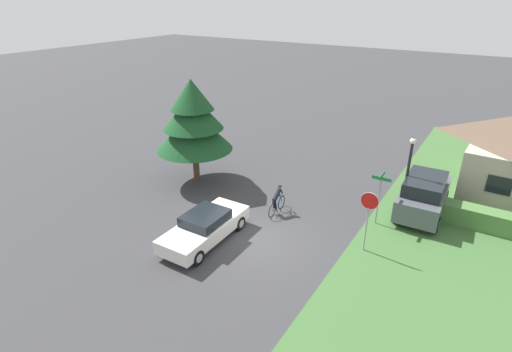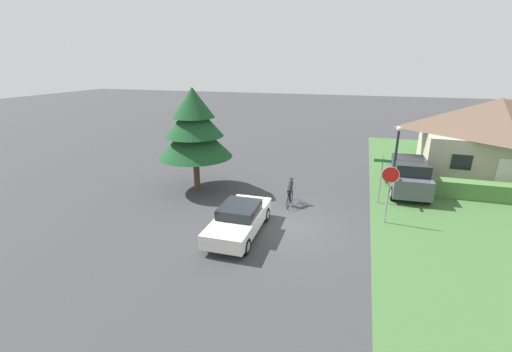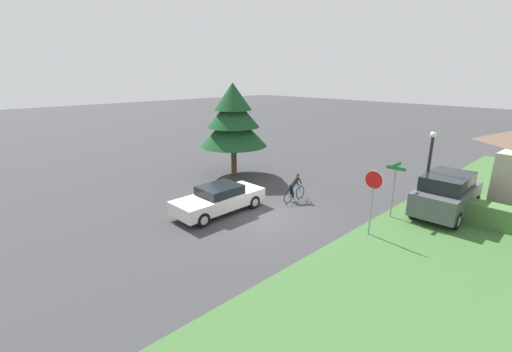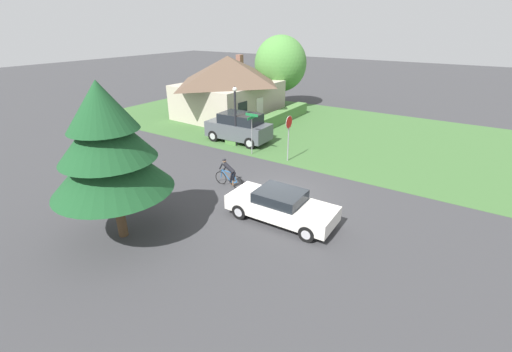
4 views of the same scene
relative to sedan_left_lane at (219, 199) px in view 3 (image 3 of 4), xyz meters
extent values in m
plane|color=#38383A|center=(1.93, 1.20, -0.68)|extent=(140.00, 140.00, 0.00)
cube|color=silver|center=(0.00, -0.01, -0.08)|extent=(1.85, 4.60, 0.62)
cube|color=black|center=(0.00, 0.05, 0.45)|extent=(1.60, 1.93, 0.43)
cylinder|color=black|center=(-0.82, 1.53, -0.35)|extent=(0.25, 0.66, 0.66)
cylinder|color=#ADADB2|center=(-0.82, 1.53, -0.35)|extent=(0.26, 0.39, 0.38)
cylinder|color=black|center=(0.77, 1.56, -0.35)|extent=(0.25, 0.66, 0.66)
cylinder|color=#ADADB2|center=(0.77, 1.56, -0.35)|extent=(0.26, 0.39, 0.38)
cylinder|color=black|center=(-0.77, -1.58, -0.35)|extent=(0.25, 0.66, 0.66)
cylinder|color=#ADADB2|center=(-0.77, -1.58, -0.35)|extent=(0.26, 0.39, 0.38)
cylinder|color=black|center=(0.82, -1.56, -0.35)|extent=(0.25, 0.66, 0.66)
cylinder|color=#ADADB2|center=(0.82, -1.56, -0.35)|extent=(0.26, 0.39, 0.38)
torus|color=black|center=(1.48, 3.37, -0.35)|extent=(0.06, 0.70, 0.70)
torus|color=black|center=(1.46, 4.36, -0.35)|extent=(0.06, 0.70, 0.70)
cylinder|color=#1E66B2|center=(1.47, 3.62, -0.19)|extent=(0.04, 0.18, 0.56)
cylinder|color=#1E66B2|center=(1.46, 3.99, -0.17)|extent=(0.05, 0.62, 0.62)
cylinder|color=#1E66B2|center=(1.47, 3.92, 0.10)|extent=(0.05, 0.74, 0.07)
cylinder|color=#1E66B2|center=(1.47, 3.53, -0.41)|extent=(0.04, 0.33, 0.15)
cylinder|color=#1E66B2|center=(1.48, 3.46, -0.13)|extent=(0.04, 0.21, 0.45)
cylinder|color=#1E66B2|center=(1.46, 4.32, -0.12)|extent=(0.04, 0.12, 0.48)
cylinder|color=black|center=(1.46, 4.28, 0.12)|extent=(0.44, 0.03, 0.02)
ellipsoid|color=black|center=(1.47, 3.55, 0.10)|extent=(0.08, 0.20, 0.05)
cylinder|color=black|center=(1.47, 3.54, -0.07)|extent=(0.12, 0.25, 0.47)
cylinder|color=black|center=(1.47, 3.70, -0.15)|extent=(0.12, 0.25, 0.62)
cylinder|color=#8C6647|center=(1.47, 3.61, -0.44)|extent=(0.08, 0.08, 0.30)
cylinder|color=#8C6647|center=(1.52, 3.77, -0.53)|extent=(0.17, 0.08, 0.21)
cylinder|color=black|center=(1.47, 3.82, 0.32)|extent=(0.24, 0.68, 0.54)
cylinder|color=black|center=(1.46, 4.05, 0.30)|extent=(0.08, 0.25, 0.35)
cylinder|color=black|center=(1.46, 4.33, 0.30)|extent=(0.08, 0.25, 0.35)
sphere|color=#8C6647|center=(1.46, 4.10, 0.64)|extent=(0.19, 0.19, 0.19)
ellipsoid|color=black|center=(1.46, 4.10, 0.69)|extent=(0.22, 0.18, 0.12)
cube|color=#4C5156|center=(7.62, 7.70, 0.15)|extent=(2.13, 4.53, 1.05)
cube|color=black|center=(7.62, 7.52, 1.00)|extent=(1.83, 2.82, 0.66)
cylinder|color=black|center=(6.69, 9.19, -0.29)|extent=(0.31, 0.79, 0.78)
cylinder|color=#ADADB2|center=(6.69, 9.19, -0.29)|extent=(0.32, 0.46, 0.45)
cylinder|color=black|center=(8.44, 9.25, -0.29)|extent=(0.31, 0.79, 0.78)
cylinder|color=#ADADB2|center=(8.44, 9.25, -0.29)|extent=(0.32, 0.46, 0.45)
cylinder|color=black|center=(6.79, 6.16, -0.29)|extent=(0.31, 0.79, 0.78)
cylinder|color=#ADADB2|center=(6.79, 6.16, -0.29)|extent=(0.32, 0.46, 0.45)
cylinder|color=black|center=(8.54, 6.22, -0.29)|extent=(0.31, 0.79, 0.78)
cylinder|color=#ADADB2|center=(8.54, 6.22, -0.29)|extent=(0.32, 0.46, 0.45)
cylinder|color=gray|center=(6.23, 3.04, 0.36)|extent=(0.07, 0.07, 2.08)
cylinder|color=red|center=(6.23, 3.04, 1.71)|extent=(0.73, 0.04, 0.73)
cylinder|color=silver|center=(6.23, 3.04, 1.71)|extent=(0.77, 0.04, 0.77)
cylinder|color=black|center=(6.76, 7.30, 1.15)|extent=(0.14, 0.14, 3.66)
sphere|color=white|center=(6.76, 7.30, 3.11)|extent=(0.29, 0.29, 0.29)
cone|color=black|center=(6.76, 7.30, 3.25)|extent=(0.17, 0.17, 0.12)
cylinder|color=gray|center=(6.00, 5.49, 0.47)|extent=(0.06, 0.06, 2.31)
cube|color=#197238|center=(6.00, 5.49, 1.69)|extent=(0.90, 0.03, 0.16)
cube|color=#197238|center=(6.00, 5.49, 1.85)|extent=(0.03, 0.90, 0.16)
cylinder|color=#4C3823|center=(-4.36, 4.62, 0.32)|extent=(0.36, 0.36, 2.00)
cone|color=#194723|center=(-4.36, 4.62, 2.42)|extent=(4.30, 4.30, 2.21)
cone|color=#194723|center=(-4.36, 4.62, 3.51)|extent=(3.35, 3.35, 1.95)
cone|color=#194723|center=(-4.36, 4.62, 4.44)|extent=(2.41, 2.41, 1.68)
camera|label=1|loc=(9.94, -11.54, 9.44)|focal=28.00mm
camera|label=2|loc=(4.74, -12.84, 6.56)|focal=24.00mm
camera|label=3|loc=(12.41, -9.40, 5.78)|focal=24.00mm
camera|label=4|loc=(-10.99, -5.96, 6.94)|focal=24.00mm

